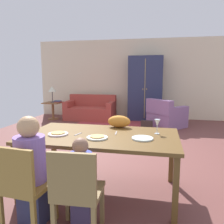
{
  "coord_description": "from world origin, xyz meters",
  "views": [
    {
      "loc": [
        0.89,
        -4.2,
        1.5
      ],
      "look_at": [
        0.08,
        -0.32,
        0.85
      ],
      "focal_mm": 36.62,
      "sensor_mm": 36.0,
      "label": 1
    }
  ],
  "objects_px": {
    "dining_chair_child": "(76,189)",
    "book_upper": "(57,101)",
    "book_lower": "(58,102)",
    "cat": "(119,121)",
    "armoire": "(145,89)",
    "side_table": "(53,108)",
    "person_child": "(82,186)",
    "dining_chair_man": "(22,184)",
    "plate_near_child": "(97,138)",
    "wine_glass": "(157,124)",
    "plate_near_woman": "(142,138)",
    "plate_near_man": "(58,134)",
    "person_man": "(33,174)",
    "armchair": "(166,116)",
    "couch": "(91,110)",
    "dining_table": "(101,139)",
    "table_lamp": "(52,90)",
    "handbag": "(147,125)"
  },
  "relations": [
    {
      "from": "armchair",
      "to": "book_upper",
      "type": "height_order",
      "value": "armchair"
    },
    {
      "from": "wine_glass",
      "to": "book_upper",
      "type": "bearing_deg",
      "value": 128.24
    },
    {
      "from": "plate_near_child",
      "to": "wine_glass",
      "type": "xyz_separation_m",
      "value": [
        0.68,
        0.36,
        0.12
      ]
    },
    {
      "from": "table_lamp",
      "to": "book_lower",
      "type": "bearing_deg",
      "value": 10.91
    },
    {
      "from": "armoire",
      "to": "table_lamp",
      "type": "distance_m",
      "value": 3.11
    },
    {
      "from": "wine_glass",
      "to": "person_man",
      "type": "bearing_deg",
      "value": -143.1
    },
    {
      "from": "armoire",
      "to": "person_child",
      "type": "bearing_deg",
      "value": -92.26
    },
    {
      "from": "book_lower",
      "to": "couch",
      "type": "bearing_deg",
      "value": 11.74
    },
    {
      "from": "plate_near_man",
      "to": "dining_chair_man",
      "type": "height_order",
      "value": "dining_chair_man"
    },
    {
      "from": "plate_near_man",
      "to": "plate_near_child",
      "type": "bearing_deg",
      "value": -6.57
    },
    {
      "from": "cat",
      "to": "armoire",
      "type": "xyz_separation_m",
      "value": [
        0.07,
        4.51,
        0.2
      ]
    },
    {
      "from": "person_man",
      "to": "dining_chair_child",
      "type": "xyz_separation_m",
      "value": [
        0.52,
        -0.18,
        -0.02
      ]
    },
    {
      "from": "plate_near_man",
      "to": "armoire",
      "type": "bearing_deg",
      "value": 81.66
    },
    {
      "from": "plate_near_woman",
      "to": "armoire",
      "type": "relative_size",
      "value": 0.12
    },
    {
      "from": "wine_glass",
      "to": "table_lamp",
      "type": "xyz_separation_m",
      "value": [
        -3.53,
        4.22,
        0.12
      ]
    },
    {
      "from": "person_man",
      "to": "book_upper",
      "type": "height_order",
      "value": "person_man"
    },
    {
      "from": "plate_near_man",
      "to": "book_lower",
      "type": "height_order",
      "value": "plate_near_man"
    },
    {
      "from": "dining_chair_child",
      "to": "book_upper",
      "type": "relative_size",
      "value": 3.95
    },
    {
      "from": "dining_table",
      "to": "person_man",
      "type": "height_order",
      "value": "person_man"
    },
    {
      "from": "plate_near_woman",
      "to": "dining_chair_man",
      "type": "distance_m",
      "value": 1.35
    },
    {
      "from": "dining_chair_child",
      "to": "person_child",
      "type": "bearing_deg",
      "value": 92.11
    },
    {
      "from": "person_man",
      "to": "couch",
      "type": "xyz_separation_m",
      "value": [
        -1.07,
        5.38,
        -0.21
      ]
    },
    {
      "from": "armchair",
      "to": "table_lamp",
      "type": "relative_size",
      "value": 2.24
    },
    {
      "from": "armoire",
      "to": "table_lamp",
      "type": "xyz_separation_m",
      "value": [
        -3.06,
        -0.55,
        -0.04
      ]
    },
    {
      "from": "side_table",
      "to": "book_upper",
      "type": "xyz_separation_m",
      "value": [
        0.15,
        0.06,
        0.24
      ]
    },
    {
      "from": "book_lower",
      "to": "armchair",
      "type": "bearing_deg",
      "value": -7.65
    },
    {
      "from": "dining_chair_man",
      "to": "armoire",
      "type": "bearing_deg",
      "value": 82.68
    },
    {
      "from": "armchair",
      "to": "cat",
      "type": "bearing_deg",
      "value": -101.82
    },
    {
      "from": "plate_near_man",
      "to": "plate_near_woman",
      "type": "bearing_deg",
      "value": 1.1
    },
    {
      "from": "table_lamp",
      "to": "armoire",
      "type": "bearing_deg",
      "value": 10.13
    },
    {
      "from": "dining_table",
      "to": "wine_glass",
      "type": "height_order",
      "value": "wine_glass"
    },
    {
      "from": "person_child",
      "to": "couch",
      "type": "relative_size",
      "value": 0.56
    },
    {
      "from": "person_man",
      "to": "plate_near_child",
      "type": "bearing_deg",
      "value": 46.26
    },
    {
      "from": "table_lamp",
      "to": "handbag",
      "type": "height_order",
      "value": "table_lamp"
    },
    {
      "from": "table_lamp",
      "to": "book_lower",
      "type": "relative_size",
      "value": 2.45
    },
    {
      "from": "plate_near_man",
      "to": "person_child",
      "type": "height_order",
      "value": "person_child"
    },
    {
      "from": "armoire",
      "to": "side_table",
      "type": "bearing_deg",
      "value": -169.87
    },
    {
      "from": "dining_chair_child",
      "to": "cat",
      "type": "xyz_separation_m",
      "value": [
        0.15,
        1.33,
        0.35
      ]
    },
    {
      "from": "book_upper",
      "to": "handbag",
      "type": "bearing_deg",
      "value": -17.37
    },
    {
      "from": "plate_near_child",
      "to": "book_lower",
      "type": "height_order",
      "value": "plate_near_child"
    },
    {
      "from": "person_man",
      "to": "book_upper",
      "type": "distance_m",
      "value": 5.62
    },
    {
      "from": "side_table",
      "to": "book_upper",
      "type": "relative_size",
      "value": 2.64
    },
    {
      "from": "couch",
      "to": "handbag",
      "type": "distance_m",
      "value": 2.29
    },
    {
      "from": "book_upper",
      "to": "handbag",
      "type": "xyz_separation_m",
      "value": [
        3.07,
        -0.96,
        -0.49
      ]
    },
    {
      "from": "wine_glass",
      "to": "cat",
      "type": "distance_m",
      "value": 0.59
    },
    {
      "from": "person_child",
      "to": "cat",
      "type": "bearing_deg",
      "value": 82.57
    },
    {
      "from": "plate_near_man",
      "to": "person_man",
      "type": "relative_size",
      "value": 0.23
    },
    {
      "from": "book_lower",
      "to": "cat",
      "type": "bearing_deg",
      "value": -54.97
    },
    {
      "from": "plate_near_woman",
      "to": "dining_chair_man",
      "type": "bearing_deg",
      "value": -142.82
    },
    {
      "from": "dining_chair_man",
      "to": "table_lamp",
      "type": "distance_m",
      "value": 5.81
    }
  ]
}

